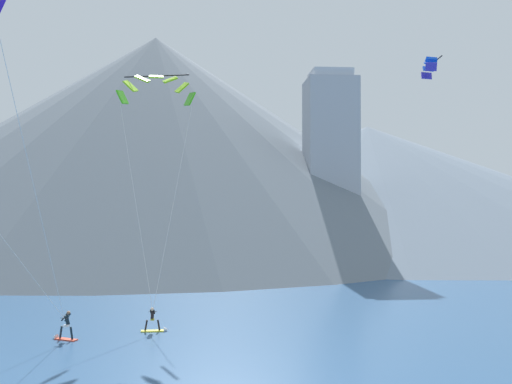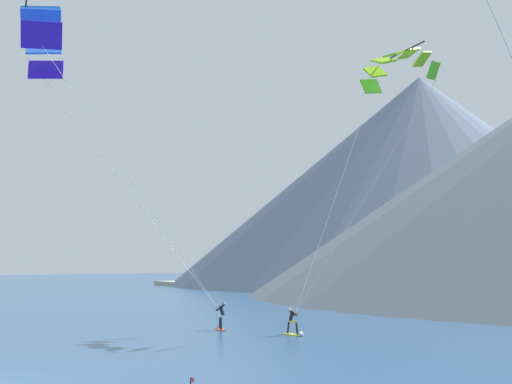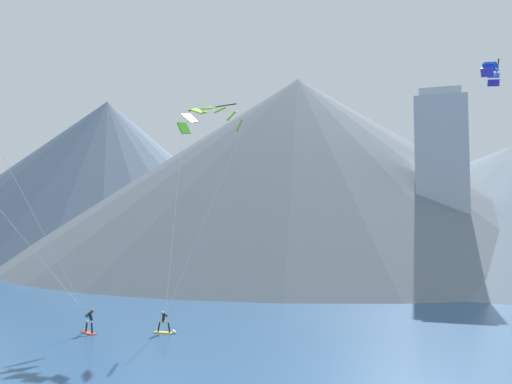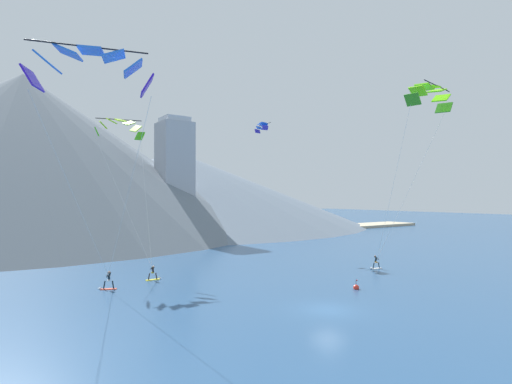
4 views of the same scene
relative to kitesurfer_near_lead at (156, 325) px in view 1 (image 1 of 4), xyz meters
The scene contains 14 objects.
kitesurfer_near_lead is the anchor object (origin of this frame).
kitesurfer_near_trail 5.60m from the kitesurfer_near_lead, 163.05° to the right, with size 1.73×1.14×1.78m.
parafoil_kite_near_lead 19.74m from the kitesurfer_near_lead, 95.36° to the left, with size 6.40×10.82×17.43m.
parafoil_kite_distant_high_outer 33.61m from the kitesurfer_near_lead, 29.46° to the left, with size 2.01×4.27×1.52m.
shoreline_strip 39.14m from the kitesurfer_near_lead, 79.68° to the left, with size 180.00×10.00×0.70m, color #BCAD8E.
shore_building_harbour_front 42.05m from the kitesurfer_near_lead, 80.02° to the left, with size 9.52×4.62×5.94m.
shore_building_promenade_mid 45.35m from the kitesurfer_near_lead, 68.03° to the left, with size 8.47×5.78×6.94m.
shore_building_quay_east 51.80m from the kitesurfer_near_lead, 54.67° to the left, with size 9.51×5.32×5.21m.
shore_building_quay_west 41.59m from the kitesurfer_near_lead, 90.58° to the left, with size 6.44×4.21×7.22m.
shore_building_old_town 44.06m from the kitesurfer_near_lead, 103.65° to the left, with size 9.16×6.08×7.00m.
highrise_tower 49.49m from the kitesurfer_near_lead, 64.45° to the left, with size 7.00×7.00×26.73m.
mountain_peak_west_ridge 83.22m from the kitesurfer_near_lead, 104.56° to the left, with size 83.68×83.68×24.85m.
mountain_peak_central_summit 88.53m from the kitesurfer_near_lead, 65.53° to the left, with size 119.96×119.96×23.64m.
mountain_peak_far_spur 75.59m from the kitesurfer_near_lead, 95.36° to the left, with size 117.45×117.45×39.38m.
Camera 1 is at (-3.64, -18.36, 8.46)m, focal length 40.00 mm.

